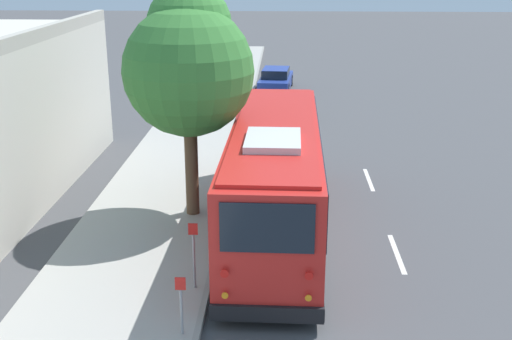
% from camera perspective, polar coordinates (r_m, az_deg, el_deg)
% --- Properties ---
extents(ground_plane, '(160.00, 160.00, 0.00)m').
position_cam_1_polar(ground_plane, '(17.92, 2.45, -6.50)').
color(ground_plane, '#474749').
extents(sidewalk_slab, '(80.00, 4.17, 0.15)m').
position_cam_1_polar(sidewalk_slab, '(18.30, -10.05, -5.97)').
color(sidewalk_slab, '#A3A099').
rests_on(sidewalk_slab, ground).
extents(curb_strip, '(80.00, 0.14, 0.15)m').
position_cam_1_polar(curb_strip, '(17.97, -3.29, -6.17)').
color(curb_strip, gray).
rests_on(curb_strip, ground).
extents(shuttle_bus, '(10.87, 2.64, 3.34)m').
position_cam_1_polar(shuttle_bus, '(18.06, 1.69, -0.20)').
color(shuttle_bus, red).
rests_on(shuttle_bus, ground).
extents(parked_sedan_black, '(4.37, 1.83, 1.26)m').
position_cam_1_polar(parked_sedan_black, '(31.36, 1.03, 5.59)').
color(parked_sedan_black, black).
rests_on(parked_sedan_black, ground).
extents(parked_sedan_blue, '(4.68, 2.10, 1.31)m').
position_cam_1_polar(parked_sedan_blue, '(38.47, 1.78, 8.02)').
color(parked_sedan_blue, navy).
rests_on(parked_sedan_blue, ground).
extents(street_tree, '(3.75, 3.75, 6.77)m').
position_cam_1_polar(street_tree, '(18.51, -6.01, 9.55)').
color(street_tree, brown).
rests_on(street_tree, sidewalk_slab).
extents(sign_post_near, '(0.06, 0.22, 1.29)m').
position_cam_1_polar(sign_post_near, '(13.41, -6.67, -11.82)').
color(sign_post_near, gray).
rests_on(sign_post_near, sidewalk_slab).
extents(sign_post_far, '(0.06, 0.22, 1.63)m').
position_cam_1_polar(sign_post_far, '(15.04, -5.55, -7.51)').
color(sign_post_far, gray).
rests_on(sign_post_far, sidewalk_slab).
extents(lane_stripe_mid, '(2.40, 0.14, 0.01)m').
position_cam_1_polar(lane_stripe_mid, '(17.71, 12.41, -7.26)').
color(lane_stripe_mid, silver).
rests_on(lane_stripe_mid, ground).
extents(lane_stripe_ahead, '(2.40, 0.14, 0.01)m').
position_cam_1_polar(lane_stripe_ahead, '(23.20, 10.00, -0.85)').
color(lane_stripe_ahead, silver).
rests_on(lane_stripe_ahead, ground).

